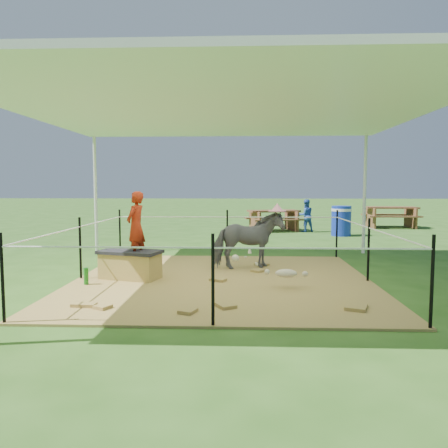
{
  "coord_description": "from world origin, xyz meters",
  "views": [
    {
      "loc": [
        0.3,
        -6.73,
        1.49
      ],
      "look_at": [
        0.0,
        0.6,
        0.85
      ],
      "focal_mm": 35.0,
      "sensor_mm": 36.0,
      "label": 1
    }
  ],
  "objects_px": {
    "foal": "(286,271)",
    "trash_barrel": "(341,221)",
    "distant_person": "(306,216)",
    "picnic_table_near": "(273,220)",
    "woman": "(136,219)",
    "pony": "(248,240)",
    "straw_bale": "(130,266)",
    "green_bottle": "(86,276)",
    "picnic_table_far": "(391,217)"
  },
  "relations": [
    {
      "from": "foal",
      "to": "trash_barrel",
      "type": "distance_m",
      "value": 7.33
    },
    {
      "from": "distant_person",
      "to": "trash_barrel",
      "type": "bearing_deg",
      "value": 116.73
    },
    {
      "from": "picnic_table_near",
      "to": "trash_barrel",
      "type": "bearing_deg",
      "value": -50.87
    },
    {
      "from": "woman",
      "to": "pony",
      "type": "distance_m",
      "value": 2.03
    },
    {
      "from": "foal",
      "to": "picnic_table_near",
      "type": "height_order",
      "value": "picnic_table_near"
    },
    {
      "from": "straw_bale",
      "to": "woman",
      "type": "xyz_separation_m",
      "value": [
        0.1,
        0.0,
        0.74
      ]
    },
    {
      "from": "straw_bale",
      "to": "green_bottle",
      "type": "bearing_deg",
      "value": -140.71
    },
    {
      "from": "picnic_table_far",
      "to": "green_bottle",
      "type": "bearing_deg",
      "value": -126.62
    },
    {
      "from": "straw_bale",
      "to": "pony",
      "type": "bearing_deg",
      "value": 25.58
    },
    {
      "from": "foal",
      "to": "picnic_table_near",
      "type": "distance_m",
      "value": 8.33
    },
    {
      "from": "picnic_table_far",
      "to": "distant_person",
      "type": "relative_size",
      "value": 1.69
    },
    {
      "from": "pony",
      "to": "distant_person",
      "type": "relative_size",
      "value": 1.13
    },
    {
      "from": "straw_bale",
      "to": "woman",
      "type": "height_order",
      "value": "woman"
    },
    {
      "from": "woman",
      "to": "distant_person",
      "type": "bearing_deg",
      "value": 169.08
    },
    {
      "from": "straw_bale",
      "to": "pony",
      "type": "xyz_separation_m",
      "value": [
        1.87,
        0.9,
        0.31
      ]
    },
    {
      "from": "straw_bale",
      "to": "foal",
      "type": "height_order",
      "value": "foal"
    },
    {
      "from": "woman",
      "to": "picnic_table_far",
      "type": "xyz_separation_m",
      "value": [
        7.0,
        9.1,
        -0.59
      ]
    },
    {
      "from": "woman",
      "to": "picnic_table_near",
      "type": "height_order",
      "value": "woman"
    },
    {
      "from": "green_bottle",
      "to": "picnic_table_near",
      "type": "bearing_deg",
      "value": 67.7
    },
    {
      "from": "foal",
      "to": "distant_person",
      "type": "bearing_deg",
      "value": 83.92
    },
    {
      "from": "green_bottle",
      "to": "pony",
      "type": "height_order",
      "value": "pony"
    },
    {
      "from": "woman",
      "to": "straw_bale",
      "type": "bearing_deg",
      "value": -74.3
    },
    {
      "from": "green_bottle",
      "to": "trash_barrel",
      "type": "height_order",
      "value": "trash_barrel"
    },
    {
      "from": "straw_bale",
      "to": "picnic_table_far",
      "type": "relative_size",
      "value": 0.5
    },
    {
      "from": "picnic_table_near",
      "to": "picnic_table_far",
      "type": "xyz_separation_m",
      "value": [
        4.29,
        1.34,
        0.03
      ]
    },
    {
      "from": "distant_person",
      "to": "pony",
      "type": "bearing_deg",
      "value": 59.97
    },
    {
      "from": "pony",
      "to": "trash_barrel",
      "type": "distance_m",
      "value": 6.2
    },
    {
      "from": "picnic_table_far",
      "to": "straw_bale",
      "type": "bearing_deg",
      "value": -125.89
    },
    {
      "from": "picnic_table_near",
      "to": "distant_person",
      "type": "relative_size",
      "value": 1.56
    },
    {
      "from": "woman",
      "to": "foal",
      "type": "height_order",
      "value": "woman"
    },
    {
      "from": "woman",
      "to": "green_bottle",
      "type": "distance_m",
      "value": 1.13
    },
    {
      "from": "picnic_table_near",
      "to": "distant_person",
      "type": "xyz_separation_m",
      "value": [
        1.02,
        -0.3,
        0.19
      ]
    },
    {
      "from": "straw_bale",
      "to": "trash_barrel",
      "type": "xyz_separation_m",
      "value": [
        4.74,
        6.39,
        0.22
      ]
    },
    {
      "from": "pony",
      "to": "picnic_table_far",
      "type": "bearing_deg",
      "value": -47.69
    },
    {
      "from": "green_bottle",
      "to": "trash_barrel",
      "type": "xyz_separation_m",
      "value": [
        5.29,
        6.84,
        0.29
      ]
    },
    {
      "from": "pony",
      "to": "foal",
      "type": "distance_m",
      "value": 1.57
    },
    {
      "from": "foal",
      "to": "distant_person",
      "type": "height_order",
      "value": "distant_person"
    },
    {
      "from": "green_bottle",
      "to": "distant_person",
      "type": "xyz_separation_m",
      "value": [
        4.39,
        7.91,
        0.38
      ]
    },
    {
      "from": "green_bottle",
      "to": "foal",
      "type": "distance_m",
      "value": 2.95
    },
    {
      "from": "picnic_table_far",
      "to": "distant_person",
      "type": "height_order",
      "value": "distant_person"
    },
    {
      "from": "trash_barrel",
      "to": "picnic_table_near",
      "type": "distance_m",
      "value": 2.36
    },
    {
      "from": "straw_bale",
      "to": "picnic_table_near",
      "type": "bearing_deg",
      "value": 70.05
    },
    {
      "from": "straw_bale",
      "to": "picnic_table_near",
      "type": "relative_size",
      "value": 0.54
    },
    {
      "from": "foal",
      "to": "green_bottle",
      "type": "bearing_deg",
      "value": -178.07
    },
    {
      "from": "pony",
      "to": "trash_barrel",
      "type": "height_order",
      "value": "pony"
    },
    {
      "from": "woman",
      "to": "pony",
      "type": "bearing_deg",
      "value": 132.52
    },
    {
      "from": "woman",
      "to": "distant_person",
      "type": "relative_size",
      "value": 1.02
    },
    {
      "from": "pony",
      "to": "picnic_table_far",
      "type": "height_order",
      "value": "pony"
    },
    {
      "from": "trash_barrel",
      "to": "picnic_table_far",
      "type": "xyz_separation_m",
      "value": [
        2.37,
        2.71,
        -0.07
      ]
    },
    {
      "from": "green_bottle",
      "to": "woman",
      "type": "bearing_deg",
      "value": 34.7
    }
  ]
}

